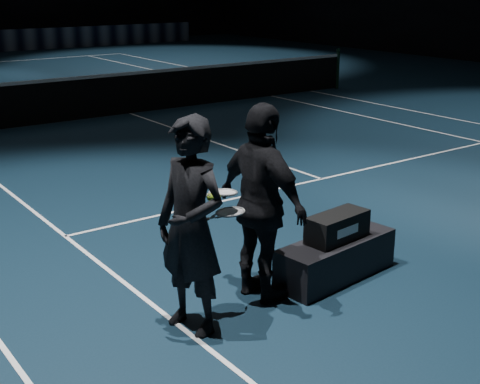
{
  "coord_description": "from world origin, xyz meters",
  "views": [
    {
      "loc": [
        -6.74,
        -13.64,
        2.93
      ],
      "look_at": [
        -3.47,
        -9.08,
        1.14
      ],
      "focal_mm": 50.0,
      "sensor_mm": 36.0,
      "label": 1
    }
  ],
  "objects_px": {
    "racket_bag": "(337,227)",
    "tennis_balls": "(213,195)",
    "player_bench": "(336,259)",
    "racket_lower": "(230,212)",
    "player_b": "(262,204)",
    "racket_upper": "(223,193)",
    "player_a": "(191,227)"
  },
  "relations": [
    {
      "from": "player_a",
      "to": "racket_upper",
      "type": "xyz_separation_m",
      "value": [
        0.39,
        0.09,
        0.2
      ]
    },
    {
      "from": "racket_bag",
      "to": "racket_lower",
      "type": "distance_m",
      "value": 1.35
    },
    {
      "from": "racket_lower",
      "to": "racket_bag",
      "type": "bearing_deg",
      "value": -9.42
    },
    {
      "from": "racket_lower",
      "to": "tennis_balls",
      "type": "distance_m",
      "value": 0.28
    },
    {
      "from": "player_a",
      "to": "player_b",
      "type": "relative_size",
      "value": 1.0
    },
    {
      "from": "racket_lower",
      "to": "player_a",
      "type": "bearing_deg",
      "value": -180.0
    },
    {
      "from": "player_b",
      "to": "racket_upper",
      "type": "height_order",
      "value": "player_b"
    },
    {
      "from": "racket_bag",
      "to": "racket_lower",
      "type": "height_order",
      "value": "racket_lower"
    },
    {
      "from": "racket_lower",
      "to": "racket_upper",
      "type": "relative_size",
      "value": 1.0
    },
    {
      "from": "racket_bag",
      "to": "tennis_balls",
      "type": "relative_size",
      "value": 5.78
    },
    {
      "from": "player_bench",
      "to": "player_b",
      "type": "relative_size",
      "value": 0.73
    },
    {
      "from": "racket_lower",
      "to": "player_bench",
      "type": "bearing_deg",
      "value": -9.42
    },
    {
      "from": "player_bench",
      "to": "tennis_balls",
      "type": "height_order",
      "value": "tennis_balls"
    },
    {
      "from": "racket_bag",
      "to": "player_b",
      "type": "relative_size",
      "value": 0.37
    },
    {
      "from": "player_a",
      "to": "player_b",
      "type": "height_order",
      "value": "same"
    },
    {
      "from": "player_b",
      "to": "tennis_balls",
      "type": "height_order",
      "value": "player_b"
    },
    {
      "from": "player_a",
      "to": "player_bench",
      "type": "bearing_deg",
      "value": 74.62
    },
    {
      "from": "player_bench",
      "to": "racket_bag",
      "type": "relative_size",
      "value": 2.0
    },
    {
      "from": "player_bench",
      "to": "racket_upper",
      "type": "xyz_separation_m",
      "value": [
        -1.34,
        0.07,
        0.94
      ]
    },
    {
      "from": "player_b",
      "to": "racket_upper",
      "type": "bearing_deg",
      "value": 88.44
    },
    {
      "from": "player_bench",
      "to": "racket_bag",
      "type": "xyz_separation_m",
      "value": [
        0.0,
        0.0,
        0.35
      ]
    },
    {
      "from": "player_bench",
      "to": "player_a",
      "type": "distance_m",
      "value": 1.88
    },
    {
      "from": "player_bench",
      "to": "player_a",
      "type": "xyz_separation_m",
      "value": [
        -1.73,
        -0.03,
        0.74
      ]
    },
    {
      "from": "player_a",
      "to": "player_b",
      "type": "xyz_separation_m",
      "value": [
        0.84,
        0.12,
        0.0
      ]
    },
    {
      "from": "player_a",
      "to": "racket_upper",
      "type": "distance_m",
      "value": 0.45
    },
    {
      "from": "tennis_balls",
      "to": "racket_bag",
      "type": "bearing_deg",
      "value": -0.48
    },
    {
      "from": "racket_lower",
      "to": "tennis_balls",
      "type": "xyz_separation_m",
      "value": [
        -0.19,
        -0.02,
        0.2
      ]
    },
    {
      "from": "player_a",
      "to": "player_b",
      "type": "distance_m",
      "value": 0.85
    },
    {
      "from": "racket_bag",
      "to": "player_bench",
      "type": "bearing_deg",
      "value": 0.0
    },
    {
      "from": "racket_upper",
      "to": "tennis_balls",
      "type": "xyz_separation_m",
      "value": [
        -0.14,
        -0.05,
        0.02
      ]
    },
    {
      "from": "racket_upper",
      "to": "player_b",
      "type": "bearing_deg",
      "value": -9.08
    },
    {
      "from": "player_bench",
      "to": "racket_upper",
      "type": "relative_size",
      "value": 2.04
    }
  ]
}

